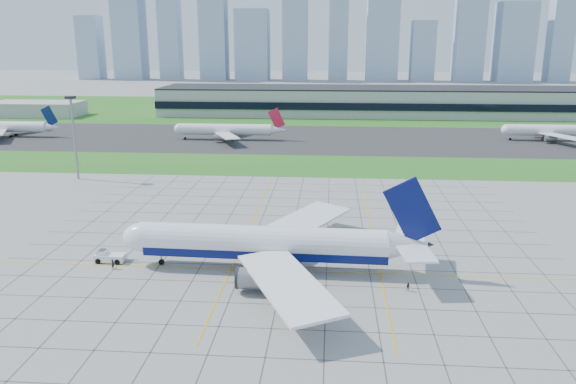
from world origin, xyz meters
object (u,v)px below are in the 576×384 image
at_px(crew_near, 113,264).
at_px(distant_jet_1, 227,129).
at_px(distant_jet_2, 548,130).
at_px(pushback_tug, 109,257).
at_px(airliner, 267,244).
at_px(distant_jet_0, 7,127).
at_px(light_mast, 73,127).
at_px(crew_far, 408,287).

relative_size(crew_near, distant_jet_1, 0.04).
bearing_deg(distant_jet_2, distant_jet_1, -176.43).
distance_m(pushback_tug, distant_jet_1, 139.71).
height_order(airliner, distant_jet_0, airliner).
distance_m(light_mast, crew_near, 79.81).
bearing_deg(distant_jet_2, distant_jet_0, -178.03).
xyz_separation_m(light_mast, crew_near, (37.76, -68.64, -15.20)).
height_order(crew_near, distant_jet_2, distant_jet_2).
relative_size(light_mast, crew_far, 16.35).
relative_size(crew_near, distant_jet_2, 0.05).
height_order(airliner, pushback_tug, airliner).
bearing_deg(distant_jet_2, light_mast, -154.14).
xyz_separation_m(distant_jet_1, distant_jet_2, (138.37, 8.64, -0.00)).
bearing_deg(distant_jet_2, airliner, -124.97).
distance_m(crew_far, distant_jet_0, 217.74).
bearing_deg(crew_near, pushback_tug, 39.93).
relative_size(distant_jet_1, distant_jet_2, 1.08).
bearing_deg(distant_jet_0, pushback_tug, -53.92).
height_order(airliner, crew_far, airliner).
bearing_deg(distant_jet_1, crew_near, -88.13).
relative_size(crew_near, crew_far, 1.25).
xyz_separation_m(crew_near, distant_jet_0, (-104.21, 143.55, 3.51)).
height_order(crew_near, crew_far, crew_near).
relative_size(light_mast, airliner, 0.43).
height_order(distant_jet_1, distant_jet_2, same).
bearing_deg(airliner, crew_far, -15.43).
distance_m(distant_jet_0, distant_jet_1, 99.55).
bearing_deg(crew_near, light_mast, 36.95).
height_order(airliner, distant_jet_1, airliner).
relative_size(pushback_tug, distant_jet_2, 0.20).
distance_m(crew_near, distant_jet_0, 177.42).
bearing_deg(pushback_tug, airliner, -0.61).
relative_size(light_mast, distant_jet_1, 0.55).
height_order(light_mast, airliner, light_mast).
distance_m(airliner, distant_jet_0, 194.33).
distance_m(airliner, crew_far, 26.77).
distance_m(crew_near, crew_far, 54.63).
xyz_separation_m(pushback_tug, distant_jet_2, (135.85, 148.29, 3.44)).
relative_size(crew_far, distant_jet_2, 0.04).
relative_size(pushback_tug, crew_near, 4.35).
distance_m(crew_near, distant_jet_1, 143.21).
distance_m(crew_far, distant_jet_1, 160.06).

